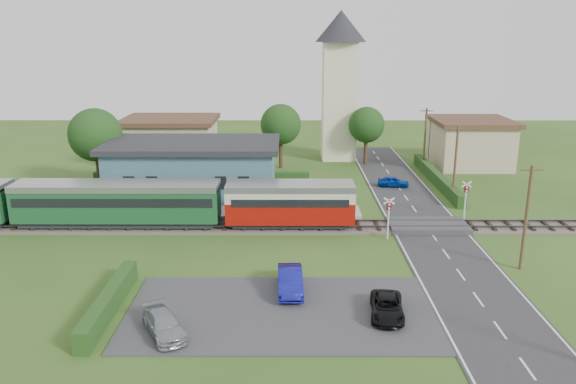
{
  "coord_description": "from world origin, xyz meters",
  "views": [
    {
      "loc": [
        -0.98,
        -40.19,
        14.92
      ],
      "look_at": [
        -1.12,
        4.0,
        2.44
      ],
      "focal_mm": 35.0,
      "sensor_mm": 36.0,
      "label": 1
    }
  ],
  "objects_px": {
    "car_on_road": "(393,182)",
    "train": "(77,202)",
    "church_tower": "(340,75)",
    "car_park_silver": "(164,324)",
    "equipment_hut": "(88,196)",
    "crossing_signal_near": "(389,212)",
    "house_east": "(470,142)",
    "pedestrian_near": "(270,205)",
    "house_west": "(171,141)",
    "car_park_dark": "(387,307)",
    "crossing_signal_far": "(466,194)",
    "station_building": "(194,169)",
    "car_park_blue": "(290,281)",
    "pedestrian_far": "(135,201)"
  },
  "relations": [
    {
      "from": "crossing_signal_far",
      "to": "pedestrian_near",
      "type": "xyz_separation_m",
      "value": [
        -16.21,
        0.01,
        -0.92
      ]
    },
    {
      "from": "house_east",
      "to": "pedestrian_far",
      "type": "xyz_separation_m",
      "value": [
        -34.18,
        -18.51,
        -1.55
      ]
    },
    {
      "from": "crossing_signal_far",
      "to": "car_on_road",
      "type": "xyz_separation_m",
      "value": [
        -4.13,
        10.09,
        -1.56
      ]
    },
    {
      "from": "crossing_signal_far",
      "to": "car_park_blue",
      "type": "bearing_deg",
      "value": -136.31
    },
    {
      "from": "train",
      "to": "crossing_signal_near",
      "type": "bearing_deg",
      "value": -5.7
    },
    {
      "from": "crossing_signal_far",
      "to": "pedestrian_far",
      "type": "bearing_deg",
      "value": 177.73
    },
    {
      "from": "train",
      "to": "car_park_dark",
      "type": "distance_m",
      "value": 26.45
    },
    {
      "from": "house_east",
      "to": "pedestrian_near",
      "type": "height_order",
      "value": "house_east"
    },
    {
      "from": "train",
      "to": "car_on_road",
      "type": "bearing_deg",
      "value": 24.66
    },
    {
      "from": "equipment_hut",
      "to": "station_building",
      "type": "xyz_separation_m",
      "value": [
        8.0,
        5.79,
        0.95
      ]
    },
    {
      "from": "equipment_hut",
      "to": "crossing_signal_near",
      "type": "distance_m",
      "value": 25.04
    },
    {
      "from": "car_park_silver",
      "to": "station_building",
      "type": "bearing_deg",
      "value": 67.25
    },
    {
      "from": "train",
      "to": "church_tower",
      "type": "relative_size",
      "value": 2.45
    },
    {
      "from": "car_on_road",
      "to": "car_park_dark",
      "type": "xyz_separation_m",
      "value": [
        -5.15,
        -27.01,
        0.02
      ]
    },
    {
      "from": "house_west",
      "to": "crossing_signal_far",
      "type": "bearing_deg",
      "value": -35.77
    },
    {
      "from": "house_west",
      "to": "car_park_dark",
      "type": "relative_size",
      "value": 2.87
    },
    {
      "from": "equipment_hut",
      "to": "train",
      "type": "bearing_deg",
      "value": -85.06
    },
    {
      "from": "house_west",
      "to": "car_on_road",
      "type": "xyz_separation_m",
      "value": [
        24.47,
        -10.51,
        -2.21
      ]
    },
    {
      "from": "car_on_road",
      "to": "pedestrian_near",
      "type": "bearing_deg",
      "value": 139.19
    },
    {
      "from": "house_east",
      "to": "crossing_signal_far",
      "type": "xyz_separation_m",
      "value": [
        -6.4,
        -19.61,
        -0.66
      ]
    },
    {
      "from": "house_east",
      "to": "car_park_silver",
      "type": "relative_size",
      "value": 2.32
    },
    {
      "from": "house_east",
      "to": "car_park_blue",
      "type": "distance_m",
      "value": 39.56
    },
    {
      "from": "car_on_road",
      "to": "crossing_signal_far",
      "type": "bearing_deg",
      "value": -148.41
    },
    {
      "from": "car_park_dark",
      "to": "pedestrian_far",
      "type": "distance_m",
      "value": 25.84
    },
    {
      "from": "church_tower",
      "to": "house_east",
      "type": "relative_size",
      "value": 2.0
    },
    {
      "from": "church_tower",
      "to": "crossing_signal_far",
      "type": "height_order",
      "value": "church_tower"
    },
    {
      "from": "crossing_signal_near",
      "to": "house_east",
      "type": "bearing_deg",
      "value": 60.87
    },
    {
      "from": "car_park_silver",
      "to": "house_east",
      "type": "bearing_deg",
      "value": 26.0
    },
    {
      "from": "car_park_silver",
      "to": "pedestrian_near",
      "type": "height_order",
      "value": "pedestrian_near"
    },
    {
      "from": "car_park_silver",
      "to": "pedestrian_far",
      "type": "height_order",
      "value": "pedestrian_far"
    },
    {
      "from": "station_building",
      "to": "house_east",
      "type": "relative_size",
      "value": 1.82
    },
    {
      "from": "house_west",
      "to": "car_on_road",
      "type": "height_order",
      "value": "house_west"
    },
    {
      "from": "church_tower",
      "to": "car_on_road",
      "type": "distance_m",
      "value": 17.19
    },
    {
      "from": "equipment_hut",
      "to": "house_east",
      "type": "bearing_deg",
      "value": 26.32
    },
    {
      "from": "car_on_road",
      "to": "car_park_silver",
      "type": "height_order",
      "value": "car_park_silver"
    },
    {
      "from": "house_west",
      "to": "car_park_blue",
      "type": "relative_size",
      "value": 2.61
    },
    {
      "from": "car_park_blue",
      "to": "car_park_dark",
      "type": "bearing_deg",
      "value": -31.79
    },
    {
      "from": "car_park_blue",
      "to": "church_tower",
      "type": "bearing_deg",
      "value": 79.1
    },
    {
      "from": "car_on_road",
      "to": "train",
      "type": "bearing_deg",
      "value": 123.98
    },
    {
      "from": "car_park_blue",
      "to": "pedestrian_far",
      "type": "distance_m",
      "value": 20.01
    },
    {
      "from": "train",
      "to": "pedestrian_near",
      "type": "bearing_deg",
      "value": 9.02
    },
    {
      "from": "house_east",
      "to": "car_on_road",
      "type": "distance_m",
      "value": 14.37
    },
    {
      "from": "station_building",
      "to": "house_east",
      "type": "bearing_deg",
      "value": 23.44
    },
    {
      "from": "church_tower",
      "to": "car_park_blue",
      "type": "bearing_deg",
      "value": -99.01
    },
    {
      "from": "train",
      "to": "pedestrian_far",
      "type": "distance_m",
      "value": 5.06
    },
    {
      "from": "equipment_hut",
      "to": "station_building",
      "type": "height_order",
      "value": "station_building"
    },
    {
      "from": "crossing_signal_near",
      "to": "pedestrian_near",
      "type": "relative_size",
      "value": 2.13
    },
    {
      "from": "house_east",
      "to": "station_building",
      "type": "bearing_deg",
      "value": -156.56
    },
    {
      "from": "church_tower",
      "to": "car_park_silver",
      "type": "xyz_separation_m",
      "value": [
        -12.41,
        -42.5,
        -9.6
      ]
    },
    {
      "from": "house_west",
      "to": "crossing_signal_near",
      "type": "bearing_deg",
      "value": -49.89
    }
  ]
}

